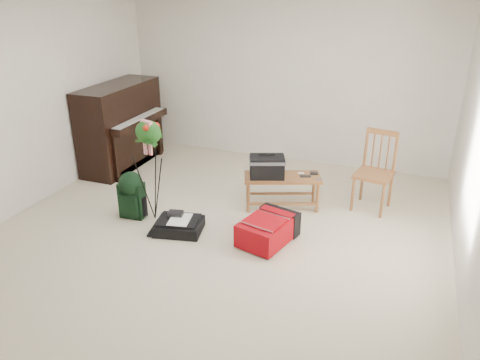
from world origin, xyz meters
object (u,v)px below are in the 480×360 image
at_px(piano, 122,128).
at_px(green_backpack, 131,193).
at_px(flower_stand, 151,171).
at_px(bench, 272,168).
at_px(red_suitcase, 269,227).
at_px(black_duffel, 179,225).
at_px(dining_chair, 374,172).

xyz_separation_m(piano, green_backpack, (1.07, -1.44, -0.28)).
xyz_separation_m(green_backpack, flower_stand, (0.27, 0.05, 0.30)).
distance_m(piano, bench, 2.61).
height_order(red_suitcase, black_duffel, red_suitcase).
bearing_deg(bench, green_backpack, -169.99).
xyz_separation_m(bench, dining_chair, (1.19, 0.40, -0.03)).
height_order(dining_chair, black_duffel, dining_chair).
distance_m(piano, flower_stand, 1.93).
bearing_deg(red_suitcase, green_backpack, -163.29).
height_order(piano, red_suitcase, piano).
xyz_separation_m(piano, flower_stand, (1.34, -1.39, 0.02)).
bearing_deg(green_backpack, piano, 122.37).
height_order(piano, dining_chair, piano).
height_order(piano, bench, piano).
bearing_deg(flower_stand, black_duffel, -4.02).
bearing_deg(dining_chair, black_duffel, -134.37).
bearing_deg(red_suitcase, flower_stand, -164.98).
relative_size(red_suitcase, black_duffel, 1.28).
xyz_separation_m(piano, red_suitcase, (2.77, -1.38, -0.45)).
bearing_deg(black_duffel, red_suitcase, -1.36).
height_order(black_duffel, green_backpack, green_backpack).
bearing_deg(flower_stand, red_suitcase, 19.35).
height_order(green_backpack, flower_stand, flower_stand).
bearing_deg(red_suitcase, black_duffel, -154.93).
height_order(bench, dining_chair, dining_chair).
height_order(bench, red_suitcase, bench).
distance_m(dining_chair, green_backpack, 2.97).
relative_size(piano, bench, 1.48).
xyz_separation_m(dining_chair, red_suitcase, (-0.97, -1.22, -0.33)).
relative_size(red_suitcase, green_backpack, 1.31).
xyz_separation_m(dining_chair, green_backpack, (-2.67, -1.28, -0.16)).
relative_size(dining_chair, black_duffel, 1.66).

